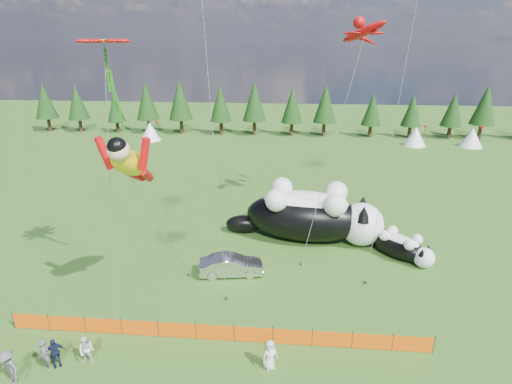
% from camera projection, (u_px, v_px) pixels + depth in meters
% --- Properties ---
extents(ground, '(160.00, 160.00, 0.00)m').
position_uv_depth(ground, '(224.00, 305.00, 23.63)').
color(ground, '#10370A').
rests_on(ground, ground).
extents(safety_fence, '(22.06, 0.06, 1.10)m').
position_uv_depth(safety_fence, '(215.00, 332.00, 20.66)').
color(safety_fence, '#262626').
rests_on(safety_fence, ground).
extents(tree_line, '(90.00, 4.00, 8.00)m').
position_uv_depth(tree_line, '(268.00, 111.00, 64.07)').
color(tree_line, black).
rests_on(tree_line, ground).
extents(festival_tents, '(50.00, 3.20, 2.80)m').
position_uv_depth(festival_tents, '(340.00, 135.00, 59.48)').
color(festival_tents, white).
rests_on(festival_tents, ground).
extents(cat_large, '(12.28, 5.46, 4.44)m').
position_uv_depth(cat_large, '(312.00, 214.00, 30.72)').
color(cat_large, black).
rests_on(cat_large, ground).
extents(cat_small, '(4.38, 4.16, 1.94)m').
position_uv_depth(cat_small, '(402.00, 246.00, 28.38)').
color(cat_small, black).
rests_on(cat_small, ground).
extents(car, '(4.39, 2.13, 1.38)m').
position_uv_depth(car, '(231.00, 265.00, 26.43)').
color(car, silver).
rests_on(car, ground).
extents(spectator_a, '(0.68, 0.51, 1.66)m').
position_uv_depth(spectator_a, '(45.00, 355.00, 18.72)').
color(spectator_a, '#515055').
rests_on(spectator_a, ground).
extents(spectator_b, '(0.76, 0.45, 1.55)m').
position_uv_depth(spectator_b, '(87.00, 350.00, 19.09)').
color(spectator_b, silver).
rests_on(spectator_b, ground).
extents(spectator_c, '(1.02, 0.90, 1.56)m').
position_uv_depth(spectator_c, '(55.00, 353.00, 18.94)').
color(spectator_c, '#161C3C').
rests_on(spectator_c, ground).
extents(spectator_d, '(1.30, 1.03, 1.79)m').
position_uv_depth(spectator_d, '(9.00, 368.00, 17.93)').
color(spectator_d, '#515055').
rests_on(spectator_d, ground).
extents(spectator_e, '(0.93, 0.84, 1.59)m').
position_uv_depth(spectator_e, '(270.00, 355.00, 18.79)').
color(spectator_e, silver).
rests_on(spectator_e, ground).
extents(superhero_kite, '(3.81, 6.07, 11.26)m').
position_uv_depth(superhero_kite, '(130.00, 163.00, 19.78)').
color(superhero_kite, yellow).
rests_on(superhero_kite, ground).
extents(gecko_kite, '(7.39, 11.88, 17.99)m').
position_uv_depth(gecko_kite, '(364.00, 32.00, 30.17)').
color(gecko_kite, red).
rests_on(gecko_kite, ground).
extents(flower_kite, '(2.75, 4.99, 14.91)m').
position_uv_depth(flower_kite, '(104.00, 45.00, 19.50)').
color(flower_kite, red).
rests_on(flower_kite, ground).
extents(diamond_kite_a, '(2.54, 7.76, 18.93)m').
position_uv_depth(diamond_kite_a, '(203.00, 10.00, 24.67)').
color(diamond_kite_a, blue).
rests_on(diamond_kite_a, ground).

